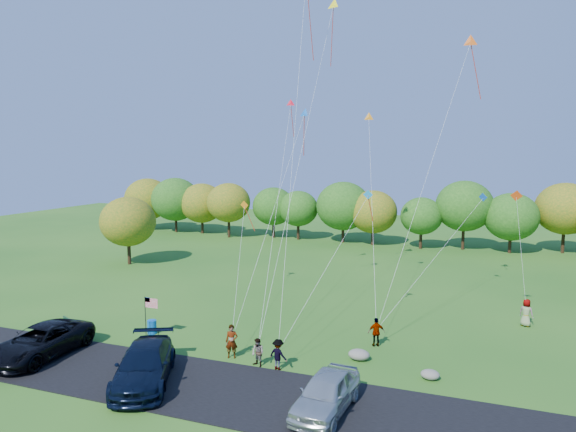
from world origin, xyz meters
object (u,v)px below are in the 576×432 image
(minivan_dark, at_px, (41,342))
(flyer_b, at_px, (258,353))
(flyer_e, at_px, (526,313))
(flyer_a, at_px, (232,341))
(trash_barrel, at_px, (152,327))
(minivan_navy, at_px, (144,365))
(flyer_d, at_px, (376,332))
(flyer_c, at_px, (278,354))
(minivan_silver, at_px, (326,393))
(park_bench, at_px, (71,326))

(minivan_dark, height_order, flyer_b, minivan_dark)
(flyer_e, bearing_deg, minivan_dark, 57.54)
(flyer_a, relative_size, trash_barrel, 2.19)
(minivan_navy, relative_size, flyer_b, 4.07)
(flyer_d, bearing_deg, flyer_c, 24.66)
(trash_barrel, bearing_deg, flyer_a, -15.10)
(flyer_a, height_order, flyer_b, flyer_a)
(minivan_navy, xyz_separation_m, flyer_c, (5.58, 3.85, -0.14))
(minivan_dark, distance_m, flyer_d, 19.05)
(minivan_silver, xyz_separation_m, flyer_a, (-6.60, 4.04, 0.04))
(minivan_dark, relative_size, flyer_a, 3.30)
(minivan_navy, height_order, flyer_a, flyer_a)
(flyer_a, distance_m, flyer_e, 19.52)
(minivan_silver, xyz_separation_m, flyer_b, (-4.77, 3.47, -0.14))
(flyer_a, height_order, flyer_e, flyer_a)
(flyer_b, xyz_separation_m, flyer_d, (5.40, 5.07, 0.09))
(minivan_dark, height_order, flyer_d, minivan_dark)
(flyer_c, relative_size, park_bench, 0.93)
(flyer_c, bearing_deg, flyer_b, 14.92)
(flyer_a, xyz_separation_m, flyer_c, (2.99, -0.56, -0.12))
(flyer_a, bearing_deg, minivan_navy, -138.08)
(minivan_silver, distance_m, flyer_c, 5.01)
(park_bench, xyz_separation_m, trash_barrel, (4.77, 1.80, -0.10))
(minivan_silver, xyz_separation_m, flyer_c, (-3.61, 3.47, -0.08))
(flyer_e, bearing_deg, minivan_silver, 86.43)
(minivan_dark, bearing_deg, park_bench, 107.60)
(flyer_c, bearing_deg, flyer_a, 4.24)
(minivan_navy, xyz_separation_m, flyer_e, (18.43, 15.83, -0.05))
(minivan_dark, distance_m, minivan_silver, 16.59)
(flyer_c, relative_size, flyer_d, 0.96)
(park_bench, bearing_deg, flyer_d, 37.48)
(minivan_dark, relative_size, park_bench, 3.53)
(flyer_b, bearing_deg, minivan_navy, -115.53)
(flyer_e, bearing_deg, flyer_d, 66.08)
(flyer_d, distance_m, trash_barrel, 13.98)
(minivan_dark, xyz_separation_m, flyer_b, (11.82, 3.08, -0.16))
(flyer_b, xyz_separation_m, trash_barrel, (-8.30, 2.31, -0.33))
(park_bench, bearing_deg, trash_barrel, 44.30)
(minivan_dark, height_order, park_bench, minivan_dark)
(minivan_navy, xyz_separation_m, minivan_silver, (9.19, 0.37, -0.06))
(minivan_dark, bearing_deg, flyer_b, 12.94)
(flyer_d, distance_m, flyer_e, 11.04)
(flyer_b, bearing_deg, park_bench, -158.75)
(minivan_dark, xyz_separation_m, flyer_a, (9.99, 3.64, 0.02))
(trash_barrel, bearing_deg, minivan_navy, -57.82)
(flyer_c, distance_m, trash_barrel, 9.74)
(minivan_dark, xyz_separation_m, trash_barrel, (3.52, 5.39, -0.49))
(flyer_a, bearing_deg, flyer_e, 18.23)
(flyer_d, bearing_deg, trash_barrel, -14.04)
(flyer_a, bearing_deg, flyer_c, -28.25)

